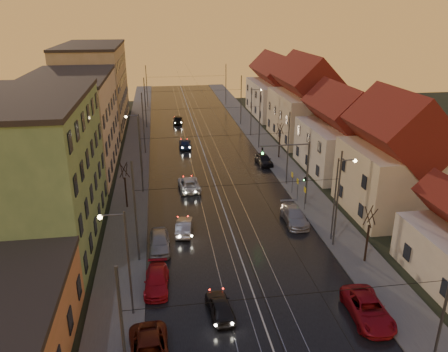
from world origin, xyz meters
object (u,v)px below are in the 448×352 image
driving_car_1 (184,226)px  traffic_light_mast (299,165)px  street_lamp_2 (138,138)px  driving_car_4 (178,120)px  street_lamp_1 (339,191)px  street_lamp_3 (253,107)px  parked_right_1 (294,216)px  street_lamp_0 (123,254)px  driving_car_0 (220,306)px  parked_right_2 (264,159)px  parked_left_2 (157,280)px  driving_car_3 (185,144)px  parked_right_0 (368,309)px  driving_car_2 (189,184)px  parked_left_3 (159,242)px

driving_car_1 → traffic_light_mast: bearing=-152.5°
street_lamp_2 → driving_car_4: street_lamp_2 is taller
street_lamp_1 → street_lamp_3: 36.00m
street_lamp_2 → parked_right_1: 22.72m
street_lamp_0 → driving_car_0: 7.63m
parked_right_2 → parked_left_2: bearing=-124.5°
driving_car_0 → driving_car_3: bearing=-95.9°
street_lamp_1 → parked_right_0: (-1.91, -10.72, -4.16)m
driving_car_2 → parked_right_1: 14.07m
street_lamp_3 → parked_right_1: (-2.59, -31.96, -4.15)m
street_lamp_2 → parked_right_0: size_ratio=1.53×
driving_car_0 → parked_left_3: size_ratio=0.87×
street_lamp_3 → driving_car_0: bearing=-104.9°
driving_car_3 → parked_left_2: 36.36m
street_lamp_3 → parked_right_0: bearing=-92.3°
street_lamp_1 → driving_car_2: size_ratio=1.58×
parked_left_2 → parked_left_3: bearing=90.1°
street_lamp_0 → driving_car_3: (6.52, 39.06, -4.23)m
street_lamp_0 → driving_car_2: 23.33m
parked_left_3 → parked_right_0: size_ratio=0.86×
driving_car_3 → parked_left_3: 30.65m
street_lamp_1 → driving_car_3: (-11.69, 31.06, -4.23)m
driving_car_2 → parked_right_2: size_ratio=1.20×
driving_car_2 → driving_car_4: driving_car_4 is taller
driving_car_2 → driving_car_3: 16.88m
driving_car_2 → parked_right_2: (10.83, 7.42, 0.02)m
parked_left_2 → parked_left_3: size_ratio=0.98×
parked_right_1 → parked_right_2: parked_right_1 is taller
street_lamp_0 → street_lamp_3: size_ratio=1.00×
driving_car_3 → driving_car_4: driving_car_4 is taller
driving_car_0 → street_lamp_3: bearing=-110.4°
driving_car_4 → parked_right_1: (9.42, -42.59, 0.00)m
parked_right_0 → parked_left_3: bearing=143.9°
parked_left_3 → street_lamp_2: bearing=96.4°
driving_car_0 → parked_right_2: 32.17m
street_lamp_0 → street_lamp_2: same height
parked_left_2 → driving_car_4: bearing=88.2°
street_lamp_3 → parked_right_0: size_ratio=1.53×
street_lamp_2 → driving_car_3: (6.52, 11.06, -4.23)m
street_lamp_0 → driving_car_2: bearing=75.2°
parked_left_3 → street_lamp_3: bearing=65.4°
traffic_light_mast → parked_right_0: 19.13m
traffic_light_mast → parked_right_2: (-0.39, 13.60, -3.88)m
street_lamp_2 → parked_left_3: size_ratio=1.77×
street_lamp_3 → driving_car_2: size_ratio=1.58×
parked_right_0 → parked_right_1: size_ratio=1.03×
driving_car_0 → parked_right_1: size_ratio=0.77×
parked_right_0 → parked_right_1: 14.77m
driving_car_3 → driving_car_1: bearing=88.0°
driving_car_3 → traffic_light_mast: bearing=116.6°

